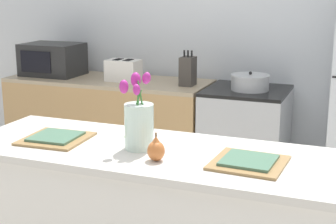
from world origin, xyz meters
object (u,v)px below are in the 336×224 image
object	(u,v)px
plate_setting_right	(249,162)
cooking_pot	(250,82)
flower_vase	(139,122)
stove_range	(245,146)
microwave	(53,59)
knife_block	(188,71)
plate_setting_left	(56,138)
toaster	(123,70)
pear_figurine	(156,150)

from	to	relation	value
plate_setting_right	cooking_pot	bearing A→B (deg)	102.53
flower_vase	cooking_pot	size ratio (longest dim) A/B	1.28
stove_range	microwave	xyz separation A→B (m)	(-1.69, -0.00, 0.58)
flower_vase	stove_range	bearing A→B (deg)	84.94
flower_vase	cooking_pot	xyz separation A→B (m)	(0.17, 1.58, -0.08)
microwave	knife_block	size ratio (longest dim) A/B	1.78
plate_setting_left	cooking_pot	xyz separation A→B (m)	(0.61, 1.61, 0.04)
plate_setting_right	knife_block	world-z (taller)	knife_block
toaster	microwave	world-z (taller)	microwave
flower_vase	plate_setting_right	world-z (taller)	flower_vase
plate_setting_left	knife_block	xyz separation A→B (m)	(0.13, 1.61, 0.09)
flower_vase	pear_figurine	bearing A→B (deg)	-42.38
knife_block	flower_vase	bearing A→B (deg)	-78.74
plate_setting_right	cooking_pot	size ratio (longest dim) A/B	1.12
cooking_pot	stove_range	bearing A→B (deg)	135.65
toaster	cooking_pot	xyz separation A→B (m)	(1.03, 0.00, -0.03)
flower_vase	pear_figurine	xyz separation A→B (m)	(0.14, -0.13, -0.08)
plate_setting_right	toaster	size ratio (longest dim) A/B	1.13
stove_range	cooking_pot	bearing A→B (deg)	-44.35
stove_range	plate_setting_left	bearing A→B (deg)	-109.66
toaster	knife_block	bearing A→B (deg)	0.55
pear_figurine	plate_setting_left	size ratio (longest dim) A/B	0.40
plate_setting_left	knife_block	bearing A→B (deg)	85.52
plate_setting_left	pear_figurine	bearing A→B (deg)	-10.05
plate_setting_left	knife_block	size ratio (longest dim) A/B	1.18
microwave	knife_block	bearing A→B (deg)	-1.15
cooking_pot	knife_block	distance (m)	0.49
stove_range	plate_setting_left	world-z (taller)	plate_setting_left
toaster	stove_range	bearing A→B (deg)	1.74
plate_setting_right	knife_block	xyz separation A→B (m)	(-0.84, 1.61, 0.09)
microwave	stove_range	bearing A→B (deg)	0.02
cooking_pot	knife_block	bearing A→B (deg)	179.92
plate_setting_right	knife_block	distance (m)	1.82
stove_range	microwave	world-z (taller)	microwave
plate_setting_right	microwave	world-z (taller)	microwave
plate_setting_right	cooking_pot	world-z (taller)	cooking_pot
microwave	pear_figurine	bearing A→B (deg)	-45.86
microwave	knife_block	distance (m)	1.23
flower_vase	knife_block	world-z (taller)	flower_vase
plate_setting_left	plate_setting_right	distance (m)	0.97
stove_range	pear_figurine	bearing A→B (deg)	-90.09
pear_figurine	knife_block	xyz separation A→B (m)	(-0.46, 1.71, 0.05)
pear_figurine	microwave	world-z (taller)	microwave
stove_range	plate_setting_right	bearing A→B (deg)	-76.78
cooking_pot	flower_vase	bearing A→B (deg)	-96.10
stove_range	flower_vase	world-z (taller)	flower_vase
cooking_pot	toaster	bearing A→B (deg)	-179.75
pear_figurine	knife_block	world-z (taller)	knife_block
stove_range	cooking_pot	distance (m)	0.50
plate_setting_left	microwave	world-z (taller)	microwave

